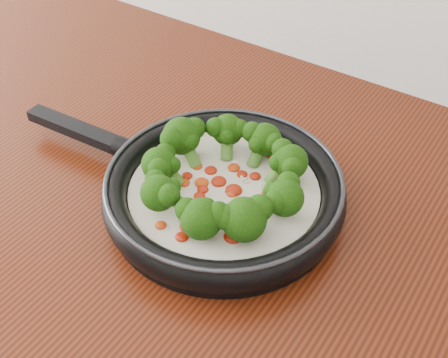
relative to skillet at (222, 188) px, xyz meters
The scene contains 1 object.
skillet is the anchor object (origin of this frame).
Camera 1 is at (0.37, 0.64, 1.44)m, focal length 47.12 mm.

